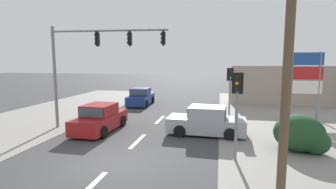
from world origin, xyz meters
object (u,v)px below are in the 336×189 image
at_px(traffic_signal_mast, 92,55).
at_px(sedan_kerbside_parked, 206,122).
at_px(pedestal_signal_right_kerb, 237,101).
at_px(shopping_plaza_sign, 306,76).
at_px(sedan_oncoming_near, 100,119).
at_px(utility_pole_foreground_right, 285,13).
at_px(sedan_receding_far, 141,97).
at_px(pedestal_signal_far_median, 230,85).

bearing_deg(traffic_signal_mast, sedan_kerbside_parked, 0.33).
xyz_separation_m(pedestal_signal_right_kerb, sedan_kerbside_parked, (-1.35, 3.58, -1.71)).
relative_size(traffic_signal_mast, shopping_plaza_sign, 1.50).
height_order(pedestal_signal_right_kerb, sedan_oncoming_near, pedestal_signal_right_kerb).
height_order(traffic_signal_mast, sedan_oncoming_near, traffic_signal_mast).
bearing_deg(utility_pole_foreground_right, sedan_receding_far, 120.17).
relative_size(utility_pole_foreground_right, pedestal_signal_right_kerb, 2.75).
bearing_deg(shopping_plaza_sign, sedan_oncoming_near, -156.87).
height_order(traffic_signal_mast, shopping_plaza_sign, traffic_signal_mast).
xyz_separation_m(sedan_kerbside_parked, sedan_oncoming_near, (-6.05, -0.40, 0.00)).
relative_size(utility_pole_foreground_right, pedestal_signal_far_median, 2.75).
height_order(pedestal_signal_right_kerb, pedestal_signal_far_median, same).
relative_size(pedestal_signal_far_median, sedan_receding_far, 0.83).
xyz_separation_m(shopping_plaza_sign, sedan_oncoming_near, (-12.34, -5.27, -2.28)).
bearing_deg(shopping_plaza_sign, pedestal_signal_right_kerb, -120.32).
distance_m(pedestal_signal_far_median, sedan_receding_far, 9.54).
distance_m(utility_pole_foreground_right, pedestal_signal_far_median, 10.26).
bearing_deg(pedestal_signal_far_median, sedan_kerbside_parked, -111.07).
height_order(shopping_plaza_sign, sedan_receding_far, shopping_plaza_sign).
distance_m(shopping_plaza_sign, sedan_oncoming_near, 13.61).
relative_size(pedestal_signal_far_median, shopping_plaza_sign, 0.77).
xyz_separation_m(pedestal_signal_right_kerb, sedan_oncoming_near, (-7.40, 3.18, -1.71)).
distance_m(pedestal_signal_right_kerb, pedestal_signal_far_median, 7.02).
height_order(pedestal_signal_far_median, sedan_oncoming_near, pedestal_signal_far_median).
bearing_deg(utility_pole_foreground_right, pedestal_signal_far_median, 96.00).
relative_size(pedestal_signal_right_kerb, sedan_oncoming_near, 0.83).
distance_m(pedestal_signal_right_kerb, shopping_plaza_sign, 9.80).
xyz_separation_m(sedan_oncoming_near, sedan_receding_far, (-0.37, 9.13, 0.00)).
xyz_separation_m(utility_pole_foreground_right, shopping_plaza_sign, (3.94, 11.23, -2.28)).
bearing_deg(pedestal_signal_far_median, shopping_plaza_sign, 16.06).
xyz_separation_m(utility_pole_foreground_right, sedan_receding_far, (-8.77, 15.10, -4.56)).
relative_size(shopping_plaza_sign, sedan_kerbside_parked, 1.07).
bearing_deg(sedan_kerbside_parked, utility_pole_foreground_right, -69.71).
height_order(utility_pole_foreground_right, sedan_oncoming_near, utility_pole_foreground_right).
bearing_deg(pedestal_signal_far_median, sedan_oncoming_near, -152.48).
bearing_deg(utility_pole_foreground_right, sedan_oncoming_near, 144.63).
distance_m(utility_pole_foreground_right, shopping_plaza_sign, 12.12).
xyz_separation_m(pedestal_signal_far_median, shopping_plaza_sign, (4.97, 1.43, 0.57)).
bearing_deg(sedan_receding_far, pedestal_signal_right_kerb, -57.74).
distance_m(utility_pole_foreground_right, pedestal_signal_right_kerb, 4.11).
bearing_deg(sedan_oncoming_near, pedestal_signal_far_median, 27.52).
bearing_deg(pedestal_signal_right_kerb, sedan_receding_far, 122.26).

